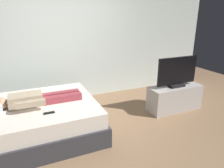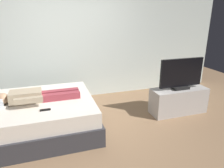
% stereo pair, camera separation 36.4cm
% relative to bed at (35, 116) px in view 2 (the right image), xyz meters
% --- Properties ---
extents(ground_plane, '(10.00, 10.00, 0.00)m').
position_rel_bed_xyz_m(ground_plane, '(0.83, -0.40, -0.26)').
color(ground_plane, '#8C6B4C').
extents(back_wall, '(6.40, 0.10, 2.80)m').
position_rel_bed_xyz_m(back_wall, '(1.23, 1.33, 1.14)').
color(back_wall, silver).
rests_on(back_wall, ground).
extents(bed, '(1.95, 1.60, 0.54)m').
position_rel_bed_xyz_m(bed, '(0.00, 0.00, 0.00)').
color(bed, '#333338').
rests_on(bed, ground).
extents(person, '(1.26, 0.46, 0.18)m').
position_rel_bed_xyz_m(person, '(0.03, -0.01, 0.36)').
color(person, tan).
rests_on(person, bed).
extents(remote, '(0.15, 0.04, 0.02)m').
position_rel_bed_xyz_m(remote, '(0.18, -0.42, 0.29)').
color(remote, black).
rests_on(remote, bed).
extents(tv_stand, '(1.10, 0.40, 0.50)m').
position_rel_bed_xyz_m(tv_stand, '(2.66, -0.13, -0.01)').
color(tv_stand, '#B7B2AD').
rests_on(tv_stand, ground).
extents(tv, '(0.88, 0.20, 0.59)m').
position_rel_bed_xyz_m(tv, '(2.66, -0.13, 0.52)').
color(tv, black).
rests_on(tv, tv_stand).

